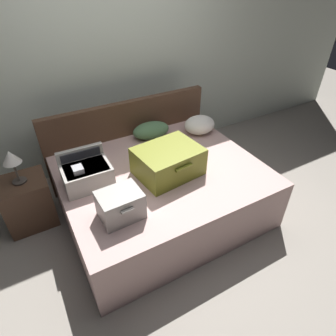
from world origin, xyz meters
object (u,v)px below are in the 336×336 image
object	(u,v)px
hard_case_medium	(87,173)
table_lamp	(11,159)
hard_case_large	(168,161)
pillow_center_head	(200,125)
hard_case_small	(120,205)
nightstand	(28,202)
pillow_near_headboard	(151,130)
bed	(162,192)

from	to	relation	value
hard_case_medium	table_lamp	xyz separation A→B (m)	(-0.55, 0.37, 0.11)
hard_case_large	table_lamp	world-z (taller)	table_lamp
pillow_center_head	table_lamp	distance (m)	1.96
hard_case_small	nightstand	distance (m)	1.19
hard_case_medium	hard_case_small	bearing A→B (deg)	-77.05
hard_case_small	table_lamp	world-z (taller)	table_lamp
pillow_center_head	hard_case_medium	bearing A→B (deg)	-168.19
pillow_near_headboard	bed	bearing A→B (deg)	-107.26
table_lamp	bed	bearing A→B (deg)	-23.21
hard_case_large	pillow_near_headboard	xyz separation A→B (m)	(0.16, 0.69, -0.04)
hard_case_large	table_lamp	distance (m)	1.39
bed	hard_case_small	world-z (taller)	hard_case_small
bed	hard_case_medium	size ratio (longest dim) A/B	4.50
pillow_center_head	nightstand	world-z (taller)	pillow_center_head
table_lamp	pillow_center_head	bearing A→B (deg)	-2.30
pillow_near_headboard	hard_case_large	bearing A→B (deg)	-103.45
hard_case_large	hard_case_medium	size ratio (longest dim) A/B	1.48
bed	pillow_center_head	distance (m)	0.94
pillow_near_headboard	hard_case_medium	bearing A→B (deg)	-151.66
bed	pillow_center_head	bearing A→B (deg)	31.36
pillow_center_head	nightstand	size ratio (longest dim) A/B	0.71
pillow_near_headboard	pillow_center_head	size ratio (longest dim) A/B	1.16
bed	hard_case_medium	distance (m)	0.80
hard_case_large	pillow_center_head	size ratio (longest dim) A/B	1.69
hard_case_medium	hard_case_small	size ratio (longest dim) A/B	1.25
bed	table_lamp	world-z (taller)	table_lamp
hard_case_small	hard_case_large	bearing A→B (deg)	25.45
bed	pillow_center_head	world-z (taller)	pillow_center_head
hard_case_medium	pillow_near_headboard	xyz separation A→B (m)	(0.87, 0.47, -0.03)
hard_case_large	nightstand	world-z (taller)	hard_case_large
hard_case_medium	table_lamp	world-z (taller)	table_lamp
bed	pillow_near_headboard	xyz separation A→B (m)	(0.19, 0.62, 0.36)
pillow_center_head	table_lamp	xyz separation A→B (m)	(-1.96, 0.08, 0.12)
pillow_near_headboard	nightstand	bearing A→B (deg)	-176.11
nightstand	table_lamp	distance (m)	0.51
hard_case_medium	pillow_near_headboard	distance (m)	0.99
hard_case_small	nightstand	size ratio (longest dim) A/B	0.65
hard_case_large	pillow_center_head	world-z (taller)	hard_case_large
hard_case_large	table_lamp	bearing A→B (deg)	148.30
hard_case_large	pillow_near_headboard	size ratio (longest dim) A/B	1.46
hard_case_small	pillow_center_head	size ratio (longest dim) A/B	0.92
pillow_near_headboard	nightstand	size ratio (longest dim) A/B	0.82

